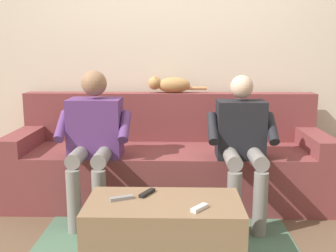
# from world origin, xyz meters

# --- Properties ---
(ground_plane) EXTENTS (8.00, 8.00, 0.00)m
(ground_plane) POSITION_xyz_m (0.00, 0.60, 0.00)
(ground_plane) COLOR brown
(back_wall) EXTENTS (5.18, 0.06, 2.70)m
(back_wall) POSITION_xyz_m (0.00, -0.61, 1.35)
(back_wall) COLOR beige
(back_wall) RESTS_ON ground
(couch) EXTENTS (2.63, 0.81, 0.89)m
(couch) POSITION_xyz_m (0.00, -0.14, 0.31)
(couch) COLOR brown
(couch) RESTS_ON ground
(coffee_table) EXTENTS (0.90, 0.47, 0.42)m
(coffee_table) POSITION_xyz_m (0.00, 1.01, 0.21)
(coffee_table) COLOR #8C6B4C
(coffee_table) RESTS_ON ground
(person_left_seated) EXTENTS (0.51, 0.58, 1.09)m
(person_left_seated) POSITION_xyz_m (-0.56, 0.27, 0.62)
(person_left_seated) COLOR black
(person_left_seated) RESTS_ON ground
(person_right_seated) EXTENTS (0.55, 0.58, 1.12)m
(person_right_seated) POSITION_xyz_m (0.56, 0.25, 0.64)
(person_right_seated) COLOR #5B3370
(person_right_seated) RESTS_ON ground
(cat_on_backrest) EXTENTS (0.53, 0.13, 0.15)m
(cat_on_backrest) POSITION_xyz_m (-0.00, -0.40, 0.97)
(cat_on_backrest) COLOR #B7844C
(cat_on_backrest) RESTS_ON couch
(remote_black) EXTENTS (0.09, 0.14, 0.02)m
(remote_black) POSITION_xyz_m (0.11, 0.90, 0.43)
(remote_black) COLOR black
(remote_black) RESTS_ON coffee_table
(remote_gray) EXTENTS (0.14, 0.09, 0.02)m
(remote_gray) POSITION_xyz_m (0.25, 0.99, 0.43)
(remote_gray) COLOR gray
(remote_gray) RESTS_ON coffee_table
(remote_white) EXTENTS (0.10, 0.11, 0.02)m
(remote_white) POSITION_xyz_m (-0.20, 1.13, 0.43)
(remote_white) COLOR white
(remote_white) RESTS_ON coffee_table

